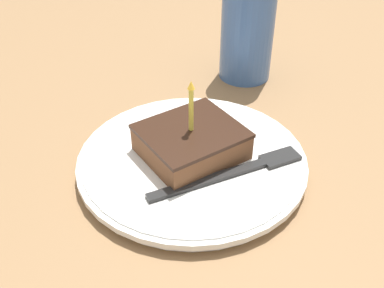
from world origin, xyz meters
The scene contains 5 objects.
ground_plane centered at (0.00, 0.00, -0.02)m, with size 2.40×2.40×0.04m.
plate centered at (-0.02, 0.01, 0.01)m, with size 0.27×0.27×0.02m.
cake_slice centered at (-0.02, 0.01, 0.04)m, with size 0.11×0.10×0.10m.
fork centered at (-0.05, 0.07, 0.02)m, with size 0.19×0.05×0.00m.
bottle centered at (-0.22, -0.13, 0.10)m, with size 0.08×0.08×0.24m.
Camera 1 is at (0.21, 0.36, 0.35)m, focal length 42.00 mm.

